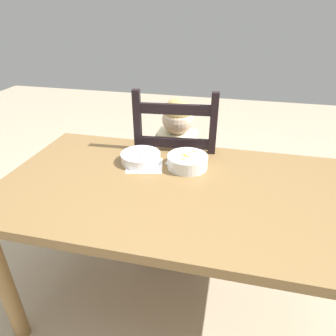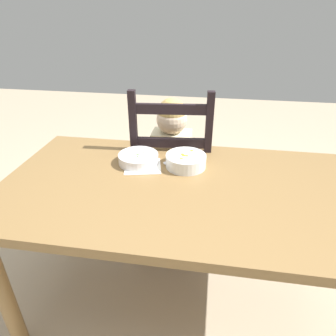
{
  "view_description": "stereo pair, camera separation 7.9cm",
  "coord_description": "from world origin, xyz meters",
  "px_view_note": "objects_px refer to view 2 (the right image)",
  "views": [
    {
      "loc": [
        0.21,
        -1.05,
        1.42
      ],
      "look_at": [
        -0.05,
        0.05,
        0.79
      ],
      "focal_mm": 32.09,
      "sensor_mm": 36.0,
      "label": 1
    },
    {
      "loc": [
        0.13,
        -1.07,
        1.42
      ],
      "look_at": [
        -0.05,
        0.05,
        0.79
      ],
      "focal_mm": 32.09,
      "sensor_mm": 36.0,
      "label": 2
    }
  ],
  "objects_px": {
    "dining_chair": "(172,179)",
    "bowl_of_peas": "(138,158)",
    "bowl_of_carrots": "(186,160)",
    "spoon": "(170,165)",
    "child_figure": "(171,156)",
    "dining_table": "(177,204)"
  },
  "relations": [
    {
      "from": "dining_chair",
      "to": "bowl_of_carrots",
      "type": "relative_size",
      "value": 5.6
    },
    {
      "from": "bowl_of_carrots",
      "to": "spoon",
      "type": "xyz_separation_m",
      "value": [
        -0.07,
        -0.0,
        -0.03
      ]
    },
    {
      "from": "bowl_of_carrots",
      "to": "spoon",
      "type": "distance_m",
      "value": 0.08
    },
    {
      "from": "dining_table",
      "to": "bowl_of_carrots",
      "type": "bearing_deg",
      "value": 84.12
    },
    {
      "from": "dining_table",
      "to": "bowl_of_carrots",
      "type": "distance_m",
      "value": 0.21
    },
    {
      "from": "child_figure",
      "to": "spoon",
      "type": "xyz_separation_m",
      "value": [
        0.04,
        -0.3,
        0.1
      ]
    },
    {
      "from": "bowl_of_peas",
      "to": "bowl_of_carrots",
      "type": "bearing_deg",
      "value": 0.0
    },
    {
      "from": "dining_chair",
      "to": "child_figure",
      "type": "xyz_separation_m",
      "value": [
        -0.01,
        -0.0,
        0.15
      ]
    },
    {
      "from": "dining_table",
      "to": "spoon",
      "type": "height_order",
      "value": "spoon"
    },
    {
      "from": "dining_chair",
      "to": "spoon",
      "type": "relative_size",
      "value": 8.32
    },
    {
      "from": "child_figure",
      "to": "bowl_of_peas",
      "type": "xyz_separation_m",
      "value": [
        -0.11,
        -0.29,
        0.12
      ]
    },
    {
      "from": "dining_table",
      "to": "bowl_of_carrots",
      "type": "xyz_separation_m",
      "value": [
        0.02,
        0.17,
        0.13
      ]
    },
    {
      "from": "dining_chair",
      "to": "spoon",
      "type": "xyz_separation_m",
      "value": [
        0.04,
        -0.3,
        0.26
      ]
    },
    {
      "from": "bowl_of_carrots",
      "to": "spoon",
      "type": "bearing_deg",
      "value": -176.37
    },
    {
      "from": "child_figure",
      "to": "dining_chair",
      "type": "bearing_deg",
      "value": 25.42
    },
    {
      "from": "bowl_of_peas",
      "to": "dining_table",
      "type": "bearing_deg",
      "value": -38.74
    },
    {
      "from": "bowl_of_peas",
      "to": "spoon",
      "type": "distance_m",
      "value": 0.16
    },
    {
      "from": "dining_table",
      "to": "dining_chair",
      "type": "relative_size",
      "value": 1.44
    },
    {
      "from": "dining_chair",
      "to": "dining_table",
      "type": "bearing_deg",
      "value": -78.88
    },
    {
      "from": "child_figure",
      "to": "spoon",
      "type": "relative_size",
      "value": 7.68
    },
    {
      "from": "dining_chair",
      "to": "bowl_of_peas",
      "type": "xyz_separation_m",
      "value": [
        -0.12,
        -0.29,
        0.28
      ]
    },
    {
      "from": "bowl_of_peas",
      "to": "bowl_of_carrots",
      "type": "height_order",
      "value": "bowl_of_carrots"
    }
  ]
}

